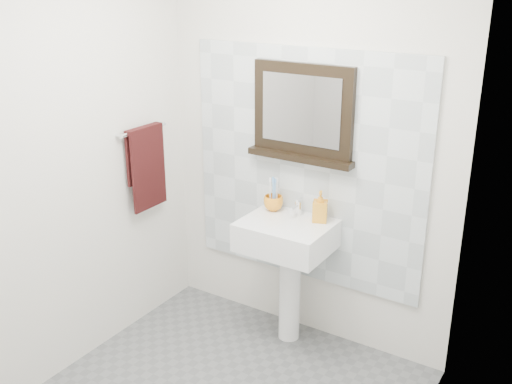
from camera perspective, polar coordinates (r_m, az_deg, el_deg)
back_wall at (r=3.77m, az=4.82°, el=3.79°), size 2.00×0.01×2.50m
left_wall at (r=3.57m, az=-18.27°, el=1.83°), size 0.01×2.20×2.50m
right_wall at (r=2.46m, az=13.49°, el=-6.00°), size 0.01×2.20×2.50m
splashback at (r=3.79m, az=4.69°, el=2.30°), size 1.60×0.02×1.50m
pedestal_sink at (r=3.79m, az=2.97°, el=-5.37°), size 0.55×0.44×0.96m
toothbrush_cup at (r=3.87m, az=1.66°, el=-1.06°), size 0.14×0.14×0.10m
toothbrushes at (r=3.84m, az=1.71°, el=-0.04°), size 0.05×0.04×0.21m
soap_dispenser at (r=3.70m, az=6.13°, el=-1.37°), size 0.12×0.12×0.20m
framed_mirror at (r=3.68m, az=4.48°, el=7.35°), size 0.70×0.11×0.60m
towel_bar at (r=3.92m, az=-10.68°, el=5.85°), size 0.07×0.40×0.03m
hand_towel at (r=3.98m, az=-10.41°, el=2.91°), size 0.06×0.30×0.55m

